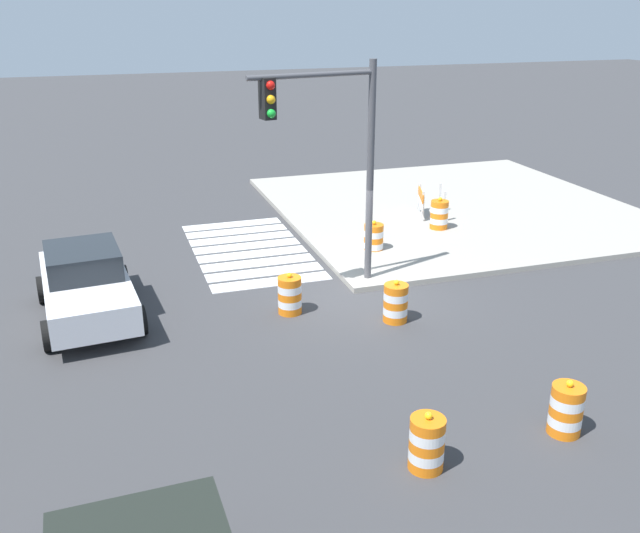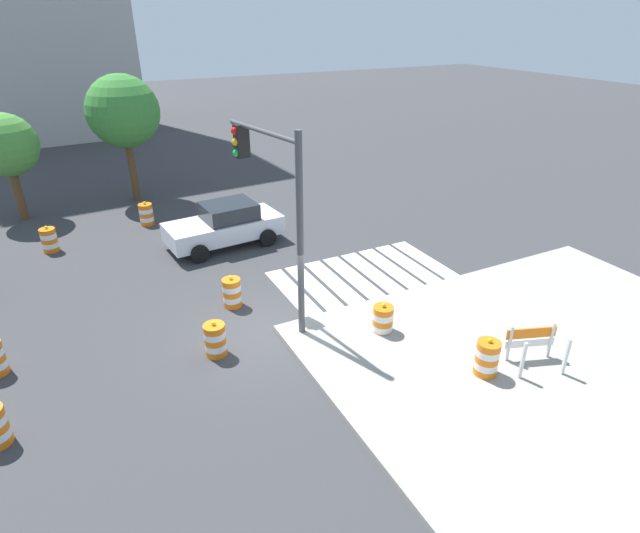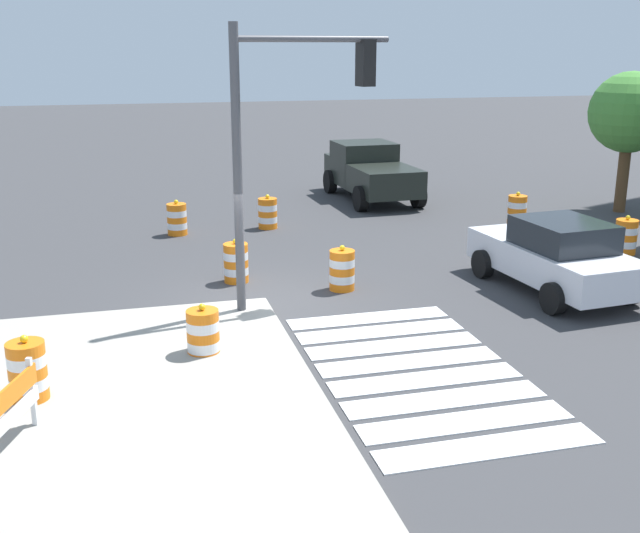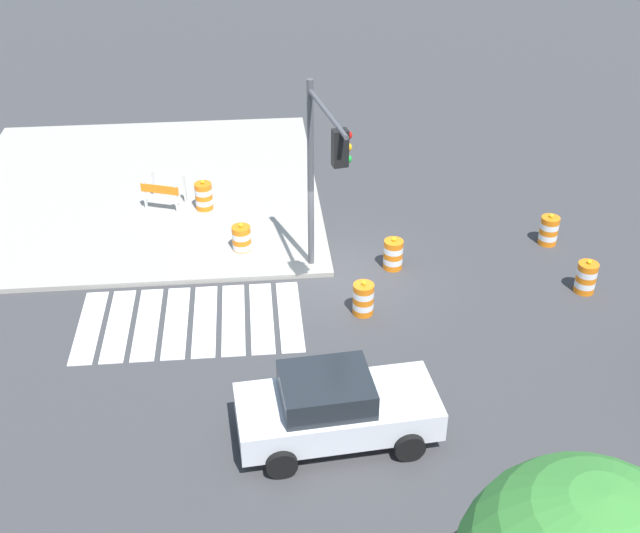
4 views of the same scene
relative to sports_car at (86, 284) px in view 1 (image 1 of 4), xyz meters
The scene contains 12 objects.
ground_plane 6.44m from the sports_car, 96.11° to the right, with size 120.00×120.00×0.00m, color #38383A.
sidewalk_corner 13.47m from the sports_car, 66.69° to the right, with size 12.00×12.00×0.15m, color #9E998E.
crosswalk_stripes 5.69m from the sports_car, 53.88° to the right, with size 5.85×3.20×0.02m.
sports_car is the anchor object (origin of this frame).
traffic_barrel_near_corner 9.04m from the sports_car, 146.59° to the right, with size 0.56×0.56×1.02m.
traffic_barrel_crosswalk_end 7.14m from the sports_car, 110.03° to the right, with size 0.56×0.56×1.02m.
traffic_barrel_median_near 10.64m from the sports_car, 134.10° to the right, with size 0.56×0.56×1.02m.
traffic_barrel_far_curb 4.70m from the sports_car, 105.61° to the right, with size 0.56×0.56×1.02m.
traffic_barrel_opposite_curb 8.17m from the sports_car, 76.39° to the right, with size 0.56×0.56×1.02m.
traffic_barrel_on_sidewalk 11.09m from the sports_car, 73.70° to the right, with size 0.56×0.56×1.02m.
construction_barricade 11.69m from the sports_car, 67.64° to the right, with size 1.42×1.14×1.00m.
traffic_light_pole 6.61m from the sports_car, 92.85° to the right, with size 0.85×3.25×5.50m.
Camera 1 is at (-14.96, 5.76, 6.90)m, focal length 38.79 mm.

